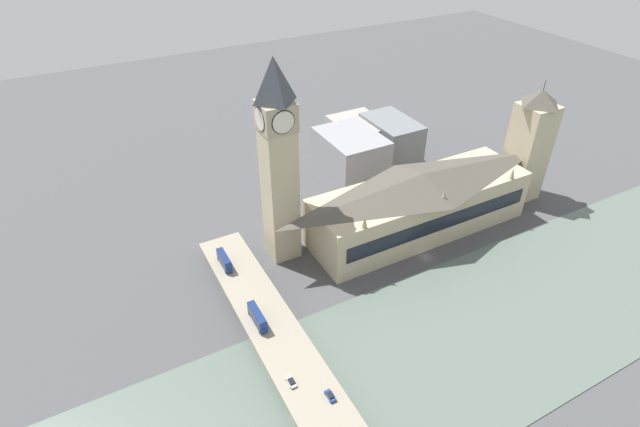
% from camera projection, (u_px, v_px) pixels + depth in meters
% --- Properties ---
extents(ground_plane, '(600.00, 600.00, 0.00)m').
position_uv_depth(ground_plane, '(426.00, 257.00, 194.42)').
color(ground_plane, '#4C4C4F').
extents(river_water, '(64.23, 360.00, 0.30)m').
position_uv_depth(river_water, '(497.00, 322.00, 166.79)').
color(river_water, slate).
rests_on(river_water, ground_plane).
extents(parliament_hall, '(27.59, 92.64, 27.02)m').
position_uv_depth(parliament_hall, '(420.00, 203.00, 201.81)').
color(parliament_hall, '#C1B28E').
rests_on(parliament_hall, ground_plane).
extents(clock_tower, '(12.02, 12.02, 77.71)m').
position_uv_depth(clock_tower, '(278.00, 159.00, 173.04)').
color(clock_tower, '#C1B28E').
rests_on(clock_tower, ground_plane).
extents(victoria_tower, '(14.14, 14.14, 54.49)m').
position_uv_depth(victoria_tower, '(529.00, 146.00, 217.37)').
color(victoria_tower, '#C1B28E').
rests_on(victoria_tower, ground_plane).
extents(road_bridge, '(160.46, 16.02, 6.23)m').
position_uv_depth(road_bridge, '(314.00, 398.00, 137.11)').
color(road_bridge, gray).
rests_on(road_bridge, ground_plane).
extents(double_decker_bus_lead, '(10.94, 2.55, 5.06)m').
position_uv_depth(double_decker_bus_lead, '(257.00, 317.00, 156.66)').
color(double_decker_bus_lead, navy).
rests_on(double_decker_bus_lead, road_bridge).
extents(double_decker_bus_rear, '(10.19, 2.53, 4.94)m').
position_uv_depth(double_decker_bus_rear, '(224.00, 260.00, 179.27)').
color(double_decker_bus_rear, navy).
rests_on(double_decker_bus_rear, road_bridge).
extents(car_northbound_mid, '(3.91, 1.78, 1.37)m').
position_uv_depth(car_northbound_mid, '(330.00, 396.00, 135.64)').
color(car_northbound_mid, navy).
rests_on(car_northbound_mid, road_bridge).
extents(car_southbound_lead, '(3.91, 1.81, 1.41)m').
position_uv_depth(car_southbound_lead, '(291.00, 382.00, 139.27)').
color(car_southbound_lead, silver).
rests_on(car_southbound_lead, road_bridge).
extents(city_block_west, '(28.64, 23.48, 21.07)m').
position_uv_depth(city_block_west, '(359.00, 141.00, 253.99)').
color(city_block_west, '#A39E93').
rests_on(city_block_west, ground_plane).
extents(city_block_center, '(30.84, 19.99, 22.61)m').
position_uv_depth(city_block_center, '(390.00, 141.00, 251.79)').
color(city_block_center, slate).
rests_on(city_block_center, ground_plane).
extents(city_block_east, '(33.22, 25.39, 22.47)m').
position_uv_depth(city_block_east, '(351.00, 156.00, 238.69)').
color(city_block_east, '#939399').
rests_on(city_block_east, ground_plane).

